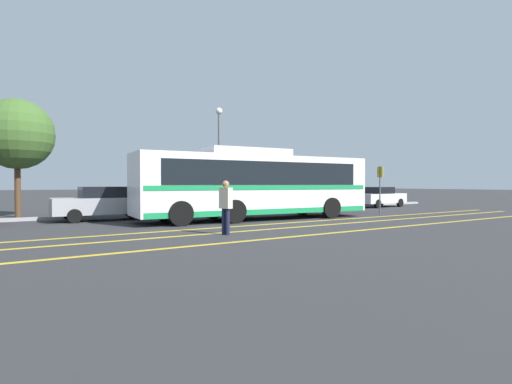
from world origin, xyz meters
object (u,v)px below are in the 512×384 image
at_px(parked_car_3, 305,198).
at_px(tree_0, 17,134).
at_px(pedestrian_0, 226,204).
at_px(parked_car_2, 225,201).
at_px(parked_car_4, 379,197).
at_px(bus_stop_sign, 380,184).
at_px(parked_car_1, 104,203).
at_px(transit_bus, 256,183).
at_px(street_lamp, 219,144).

xyz_separation_m(parked_car_3, tree_0, (-15.29, 3.95, 3.37)).
xyz_separation_m(pedestrian_0, tree_0, (-5.32, 11.65, 3.10)).
xyz_separation_m(parked_car_2, parked_car_4, (12.53, -0.23, -0.01)).
bearing_deg(bus_stop_sign, parked_car_1, -104.68).
height_order(transit_bus, pedestrian_0, transit_bus).
relative_size(parked_car_2, pedestrian_0, 2.33).
relative_size(parked_car_1, parked_car_2, 1.09).
xyz_separation_m(bus_stop_sign, street_lamp, (-6.05, 7.17, 2.43)).
xyz_separation_m(parked_car_2, street_lamp, (0.83, 2.25, 3.35)).
relative_size(transit_bus, parked_car_4, 2.61).
distance_m(transit_bus, tree_0, 12.13).
distance_m(parked_car_1, parked_car_4, 18.97).
distance_m(parked_car_2, pedestrian_0, 9.02).
bearing_deg(tree_0, parked_car_4, -10.18).
bearing_deg(tree_0, parked_car_1, -50.69).
xyz_separation_m(parked_car_1, parked_car_2, (6.44, 0.19, -0.03)).
height_order(parked_car_2, street_lamp, street_lamp).
xyz_separation_m(parked_car_3, street_lamp, (-4.79, 2.44, 3.34)).
bearing_deg(street_lamp, parked_car_1, -161.42).
height_order(parked_car_4, tree_0, tree_0).
bearing_deg(pedestrian_0, parked_car_2, 134.87).
height_order(parked_car_1, parked_car_2, parked_car_1).
bearing_deg(transit_bus, parked_car_4, 109.89).
bearing_deg(parked_car_3, street_lamp, -113.69).
distance_m(parked_car_1, pedestrian_0, 7.97).
distance_m(bus_stop_sign, street_lamp, 9.69).
height_order(parked_car_1, parked_car_4, parked_car_1).
bearing_deg(pedestrian_0, parked_car_3, 111.46).
xyz_separation_m(transit_bus, bus_stop_sign, (7.29, -1.23, -0.03)).
xyz_separation_m(pedestrian_0, bus_stop_sign, (11.23, 2.96, 0.65)).
bearing_deg(parked_car_1, transit_bus, 61.49).
bearing_deg(tree_0, bus_stop_sign, -27.69).
height_order(pedestrian_0, tree_0, tree_0).
bearing_deg(parked_car_3, parked_car_4, 93.03).
bearing_deg(street_lamp, parked_car_2, -110.17).
height_order(transit_bus, tree_0, tree_0).
relative_size(parked_car_2, street_lamp, 0.66).
relative_size(transit_bus, parked_car_2, 2.83).
bearing_deg(parked_car_4, street_lamp, -106.45).
bearing_deg(parked_car_2, bus_stop_sign, -126.58).
bearing_deg(parked_car_4, pedestrian_0, -70.12).
distance_m(parked_car_3, tree_0, 16.15).
distance_m(parked_car_1, street_lamp, 8.35).
distance_m(street_lamp, tree_0, 10.61).
relative_size(transit_bus, bus_stop_sign, 4.42).
height_order(parked_car_1, parked_car_3, parked_car_1).
relative_size(parked_car_1, pedestrian_0, 2.55).
bearing_deg(parked_car_2, street_lamp, -21.12).
bearing_deg(bus_stop_sign, tree_0, -112.80).
distance_m(pedestrian_0, tree_0, 13.17).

